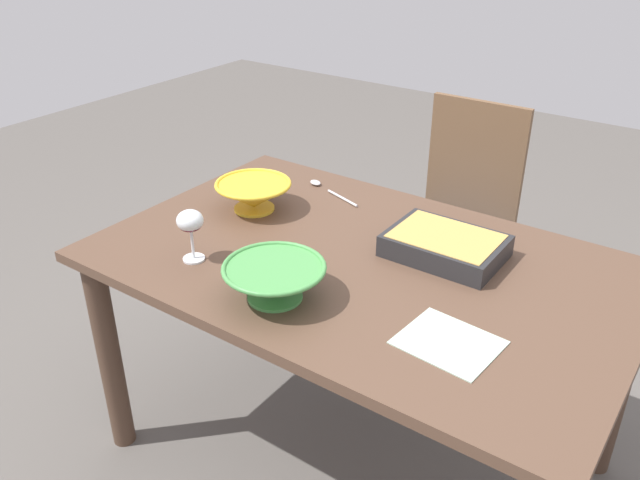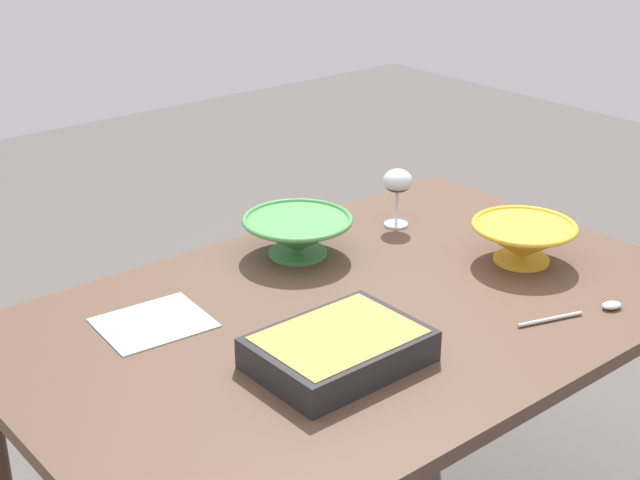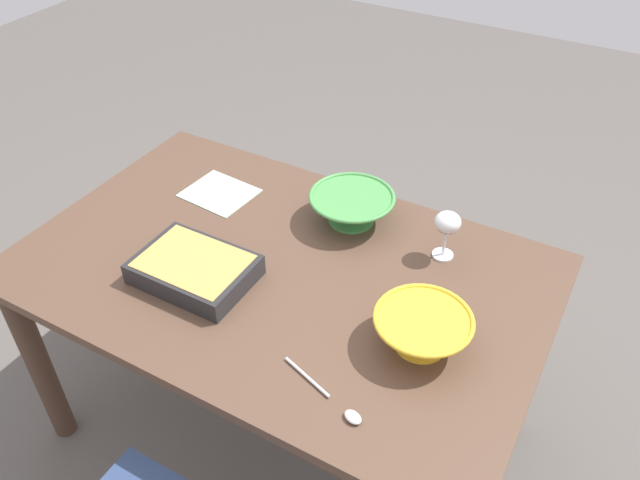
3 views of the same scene
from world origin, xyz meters
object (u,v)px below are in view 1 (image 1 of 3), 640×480
at_px(wine_glass, 190,224).
at_px(napkin, 449,342).
at_px(dining_table, 360,293).
at_px(small_bowl, 274,280).
at_px(casserole_dish, 445,244).
at_px(serving_spoon, 324,188).
at_px(mixing_bowl, 254,194).
at_px(chair, 458,216).

height_order(wine_glass, napkin, wine_glass).
xyz_separation_m(dining_table, wine_glass, (-0.37, -0.27, 0.22)).
bearing_deg(wine_glass, small_bowl, -3.69).
bearing_deg(casserole_dish, small_bowl, -119.89).
xyz_separation_m(casserole_dish, serving_spoon, (-0.53, 0.18, -0.03)).
distance_m(mixing_bowl, small_bowl, 0.52).
height_order(mixing_bowl, serving_spoon, mixing_bowl).
relative_size(dining_table, casserole_dish, 4.70).
bearing_deg(chair, serving_spoon, -119.53).
bearing_deg(dining_table, napkin, -29.91).
xyz_separation_m(wine_glass, casserole_dish, (0.55, 0.42, -0.08)).
xyz_separation_m(dining_table, small_bowl, (-0.07, -0.29, 0.16)).
relative_size(dining_table, serving_spoon, 6.05).
distance_m(dining_table, napkin, 0.43).
height_order(chair, small_bowl, chair).
relative_size(dining_table, mixing_bowl, 6.05).
bearing_deg(napkin, casserole_dish, 117.19).
bearing_deg(mixing_bowl, casserole_dish, 7.06).
distance_m(dining_table, chair, 0.84).
height_order(mixing_bowl, small_bowl, same).
bearing_deg(mixing_bowl, chair, 63.49).
height_order(chair, serving_spoon, chair).
relative_size(casserole_dish, napkin, 1.46).
relative_size(chair, serving_spoon, 3.90).
distance_m(wine_glass, napkin, 0.74).
xyz_separation_m(chair, napkin, (0.43, -1.03, 0.22)).
distance_m(wine_glass, mixing_bowl, 0.35).
xyz_separation_m(chair, wine_glass, (-0.30, -1.09, 0.33)).
relative_size(chair, casserole_dish, 3.04).
height_order(wine_glass, mixing_bowl, wine_glass).
bearing_deg(wine_glass, serving_spoon, 87.89).
bearing_deg(serving_spoon, chair, 60.47).
bearing_deg(small_bowl, dining_table, 75.51).
bearing_deg(wine_glass, casserole_dish, 37.09).
distance_m(small_bowl, serving_spoon, 0.68).
bearing_deg(dining_table, casserole_dish, 40.21).
bearing_deg(serving_spoon, mixing_bowl, -110.13).
bearing_deg(napkin, chair, 112.58).
xyz_separation_m(wine_glass, napkin, (0.73, 0.06, -0.11)).
distance_m(mixing_bowl, napkin, 0.85).
xyz_separation_m(dining_table, casserole_dish, (0.18, 0.15, 0.14)).
bearing_deg(serving_spoon, napkin, -36.85).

